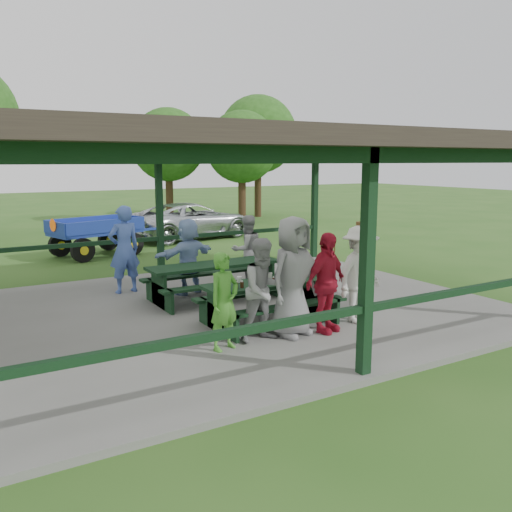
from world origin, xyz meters
TOP-DOWN VIEW (x-y plane):
  - ground at (0.00, 0.00)m, footprint 90.00×90.00m
  - concrete_slab at (0.00, 0.00)m, footprint 10.00×8.00m
  - pavilion_structure at (0.00, 0.00)m, footprint 10.60×8.60m
  - picnic_table_near at (0.11, -1.20)m, footprint 2.37×1.39m
  - picnic_table_far at (0.04, 0.80)m, footprint 2.78×1.39m
  - table_setting at (0.01, -1.16)m, footprint 2.40×0.45m
  - contestant_green at (-1.18, -2.01)m, footprint 0.62×0.50m
  - contestant_grey_left at (-0.45, -1.96)m, footprint 0.82×0.64m
  - contestant_grey_mid at (0.09, -1.98)m, footprint 1.09×0.85m
  - contestant_red at (0.66, -2.11)m, footprint 1.06×0.67m
  - contestant_white_fedora at (1.52, -1.95)m, footprint 1.25×0.93m
  - spectator_lblue at (-0.24, 1.51)m, footprint 1.59×0.89m
  - spectator_blue at (-1.39, 2.30)m, footprint 0.72×0.51m
  - spectator_grey at (1.31, 1.68)m, footprint 0.79×0.62m
  - pickup_truck at (3.50, 9.85)m, footprint 5.23×3.14m
  - farm_trailer at (-0.60, 7.80)m, footprint 3.66×2.17m
  - tree_mid at (4.89, 15.53)m, footprint 3.45×3.45m
  - tree_right at (7.65, 13.32)m, footprint 3.35×3.35m
  - tree_far_right at (9.82, 15.52)m, footprint 4.01×4.01m

SIDE VIEW (x-z plane):
  - ground at x=0.00m, z-range 0.00..0.00m
  - concrete_slab at x=0.00m, z-range 0.00..0.10m
  - picnic_table_near at x=0.11m, z-range 0.19..0.94m
  - picnic_table_far at x=0.04m, z-range 0.21..0.96m
  - farm_trailer at x=-0.60m, z-range -0.01..1.26m
  - pickup_truck at x=3.50m, z-range 0.00..1.36m
  - contestant_green at x=-1.18m, z-range 0.10..1.59m
  - table_setting at x=0.01m, z-range 0.83..0.93m
  - spectator_grey at x=1.31m, z-range 0.10..1.70m
  - spectator_lblue at x=-0.24m, z-range 0.10..1.73m
  - contestant_grey_left at x=-0.45m, z-range 0.10..1.75m
  - contestant_red at x=0.66m, z-range 0.10..1.78m
  - contestant_white_fedora at x=1.52m, z-range 0.08..1.87m
  - spectator_blue at x=-1.39m, z-range 0.10..2.00m
  - contestant_grey_mid at x=0.09m, z-range 0.10..2.07m
  - pavilion_structure at x=0.00m, z-range 1.55..4.79m
  - tree_right at x=7.65m, z-range 0.92..6.15m
  - tree_mid at x=4.89m, z-range 0.95..6.34m
  - tree_far_right at x=9.82m, z-range 1.11..7.37m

